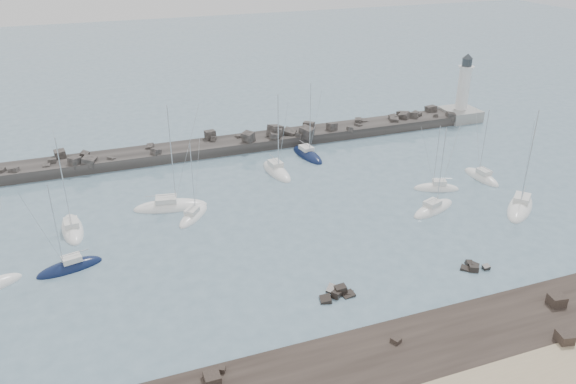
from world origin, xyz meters
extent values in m
plane|color=slate|center=(0.00, 0.00, 0.00)|extent=(400.00, 400.00, 0.00)
cube|color=black|center=(0.00, -22.00, 0.00)|extent=(140.00, 12.00, 0.70)
cube|color=black|center=(-19.94, -17.92, 0.71)|extent=(1.45, 1.58, 0.73)
cube|color=black|center=(-18.83, -17.11, 0.59)|extent=(0.87, 0.87, 0.47)
cube|color=black|center=(17.70, -19.94, 0.92)|extent=(1.89, 1.71, 1.14)
cube|color=black|center=(-1.66, -19.14, 0.57)|extent=(1.11, 1.14, 0.44)
cube|color=black|center=(13.82, -25.00, 0.93)|extent=(1.68, 1.83, 1.15)
cube|color=black|center=(-5.25, -10.15, 0.03)|extent=(1.63, 1.70, 0.90)
cube|color=black|center=(-3.09, -9.45, 0.29)|extent=(1.46, 1.10, 1.41)
cube|color=black|center=(-3.91, -9.95, 0.30)|extent=(1.43, 1.37, 0.94)
cube|color=black|center=(-3.81, -8.59, -0.07)|extent=(1.78, 1.94, 1.24)
cube|color=black|center=(-2.39, -9.86, -0.03)|extent=(1.47, 1.48, 0.64)
cube|color=black|center=(-2.49, -10.16, -0.03)|extent=(1.53, 1.28, 0.90)
cube|color=black|center=(14.15, -9.61, 0.15)|extent=(1.03, 1.03, 0.85)
cube|color=black|center=(13.05, -10.30, -0.05)|extent=(1.62, 1.62, 0.80)
cube|color=black|center=(13.89, -10.80, 0.17)|extent=(1.59, 1.69, 1.01)
cube|color=black|center=(15.45, -11.14, 0.27)|extent=(0.92, 0.84, 0.73)
cube|color=black|center=(14.44, -10.27, -0.02)|extent=(1.55, 1.39, 1.21)
cube|color=#2E2B29|center=(-7.50, 38.00, 0.20)|extent=(115.00, 6.00, 3.20)
cube|color=#2E2B29|center=(16.62, 36.66, 2.38)|extent=(2.10, 2.07, 1.84)
cube|color=#2E2B29|center=(7.18, 38.06, 2.01)|extent=(1.59, 1.47, 1.15)
cube|color=#2E2B29|center=(12.97, 39.50, 2.06)|extent=(3.05, 3.10, 2.04)
cube|color=#2E2B29|center=(-33.61, 37.95, 2.04)|extent=(1.40, 1.22, 1.00)
cube|color=#2E2B29|center=(34.10, 39.92, 1.86)|extent=(2.85, 3.01, 2.04)
cube|color=#2E2B29|center=(5.34, 37.41, 2.73)|extent=(3.36, 2.92, 2.65)
cube|color=#2E2B29|center=(-27.88, 36.05, 1.96)|extent=(2.90, 2.88, 1.77)
cube|color=#2E2B29|center=(-6.12, 38.75, 2.17)|extent=(1.41, 1.57, 1.34)
cube|color=#2E2B29|center=(33.35, 38.02, 2.19)|extent=(2.88, 2.80, 2.11)
cube|color=#2E2B29|center=(43.00, 35.82, 1.81)|extent=(2.47, 2.39, 1.80)
cube|color=#2E2B29|center=(10.86, 35.41, 2.40)|extent=(3.01, 3.34, 2.52)
cube|color=#2E2B29|center=(-32.36, 40.15, 2.28)|extent=(2.03, 2.29, 1.46)
cube|color=#2E2B29|center=(22.61, 37.23, 1.77)|extent=(1.67, 1.59, 1.07)
cube|color=#2E2B29|center=(35.33, 38.04, 2.18)|extent=(3.02, 3.18, 1.94)
cube|color=#2E2B29|center=(-17.44, 39.22, 1.77)|extent=(1.85, 1.95, 1.58)
cube|color=#2E2B29|center=(-0.22, 36.10, 2.53)|extent=(2.73, 2.80, 2.46)
cube|color=#2E2B29|center=(-6.40, 39.92, 2.50)|extent=(1.97, 2.00, 1.91)
cube|color=#2E2B29|center=(5.35, 36.78, 2.59)|extent=(2.58, 2.16, 2.24)
cube|color=#2E2B29|center=(-29.04, 38.60, 1.87)|extent=(1.32, 1.19, 1.33)
cube|color=#2E2B29|center=(-1.30, 39.48, 1.63)|extent=(1.53, 1.41, 0.94)
cube|color=#2E2B29|center=(9.53, 35.64, 1.83)|extent=(1.87, 1.84, 1.49)
cube|color=#2E2B29|center=(-39.35, 36.26, 1.82)|extent=(1.93, 1.85, 1.50)
cube|color=#2E2B29|center=(36.66, 38.61, 2.08)|extent=(2.17, 2.31, 1.22)
cube|color=#2E2B29|center=(-1.29, 38.87, 1.76)|extent=(1.15, 1.29, 1.10)
cube|color=#2E2B29|center=(4.57, 35.86, 2.21)|extent=(1.96, 1.62, 1.72)
cube|color=#2E2B29|center=(45.44, 37.26, 1.69)|extent=(1.75, 1.92, 1.36)
cube|color=#2E2B29|center=(23.17, 38.49, 2.13)|extent=(1.91, 1.91, 1.50)
cube|color=#2E2B29|center=(41.14, 40.26, 2.28)|extent=(2.21, 2.21, 1.67)
cube|color=#2E2B29|center=(-24.33, 36.28, 1.57)|extent=(1.82, 1.78, 1.38)
cube|color=#2E2B29|center=(-30.07, 36.08, 2.09)|extent=(2.39, 2.42, 1.84)
cube|color=#2E2B29|center=(-41.22, 36.81, 1.95)|extent=(1.60, 1.55, 1.06)
cube|color=#2E2B29|center=(-16.90, 35.90, 2.17)|extent=(2.01, 1.99, 1.40)
cube|color=#2E2B29|center=(40.03, 36.66, 1.88)|extent=(1.38, 1.51, 1.25)
cube|color=#2E2B29|center=(-34.47, 36.93, 1.64)|extent=(1.30, 1.53, 0.88)
cube|color=#2E2B29|center=(19.89, 35.49, 1.87)|extent=(1.29, 1.42, 1.35)
cube|color=#2E2B29|center=(30.57, 37.30, 1.99)|extent=(2.34, 2.47, 1.47)
cube|color=#2E2B29|center=(30.99, 38.37, 2.06)|extent=(1.84, 1.91, 1.39)
cube|color=#2E2B29|center=(24.96, 39.51, 1.53)|extent=(2.18, 1.85, 1.54)
cube|color=#2E2B29|center=(8.23, 37.33, 1.89)|extent=(3.02, 3.14, 2.26)
cube|color=#2E2B29|center=(-28.44, 38.30, 2.27)|extent=(1.86, 1.92, 1.64)
cube|color=gray|center=(47.00, 38.00, 0.80)|extent=(7.00, 7.00, 3.00)
cylinder|color=white|center=(47.00, 38.00, 6.80)|extent=(2.50, 2.50, 9.00)
cylinder|color=white|center=(47.00, 38.00, 11.23)|extent=(3.20, 3.20, 0.25)
cylinder|color=#33383D|center=(47.00, 38.00, 12.10)|extent=(2.00, 2.00, 1.60)
cone|color=#33383D|center=(47.00, 38.00, 13.40)|extent=(2.20, 2.20, 1.00)
ellipsoid|color=white|center=(-31.22, 16.22, 0.05)|extent=(3.43, 9.18, 2.31)
cube|color=silver|center=(-31.19, 15.78, 1.40)|extent=(1.99, 2.64, 0.74)
cylinder|color=silver|center=(-31.28, 16.94, 7.11)|extent=(0.13, 0.13, 12.15)
cylinder|color=silver|center=(-31.15, 15.15, 2.09)|extent=(0.37, 3.60, 0.11)
ellipsoid|color=#0E1A3E|center=(-31.73, 6.40, 0.05)|extent=(8.09, 4.09, 2.10)
cube|color=silver|center=(-31.35, 6.49, 1.30)|extent=(2.47, 2.01, 0.71)
cylinder|color=silver|center=(-32.33, 6.26, 6.18)|extent=(0.12, 0.12, 10.46)
cylinder|color=silver|center=(-30.82, 6.61, 1.95)|extent=(3.04, 0.80, 0.10)
ellipsoid|color=white|center=(-14.98, 14.33, 0.05)|extent=(6.46, 7.24, 1.90)
cube|color=silver|center=(-15.21, 14.04, 1.16)|extent=(2.47, 2.56, 0.61)
cylinder|color=silver|center=(-14.61, 14.79, 5.88)|extent=(0.10, 0.10, 10.04)
cylinder|color=silver|center=(-15.54, 13.63, 1.73)|extent=(1.93, 2.37, 0.09)
ellipsoid|color=white|center=(-17.56, 18.28, 0.05)|extent=(11.11, 5.08, 2.47)
cube|color=silver|center=(-18.09, 18.37, 1.46)|extent=(3.32, 2.63, 0.72)
cylinder|color=silver|center=(-16.71, 18.13, 8.33)|extent=(0.12, 0.12, 14.45)
cylinder|color=silver|center=(-18.82, 18.49, 2.13)|extent=(4.24, 0.82, 0.10)
ellipsoid|color=white|center=(1.29, 24.96, 0.05)|extent=(3.72, 9.52, 2.45)
cube|color=silver|center=(1.24, 25.43, 1.49)|extent=(2.10, 2.76, 0.80)
cylinder|color=silver|center=(1.36, 24.22, 7.37)|extent=(0.14, 0.14, 12.55)
cylinder|color=silver|center=(1.18, 26.08, 2.24)|extent=(0.46, 3.71, 0.11)
ellipsoid|color=white|center=(18.23, 4.28, 0.05)|extent=(8.90, 5.43, 2.12)
cube|color=silver|center=(17.83, 4.13, 1.28)|extent=(2.83, 2.43, 0.66)
cylinder|color=silver|center=(18.87, 4.51, 6.70)|extent=(0.11, 0.11, 11.49)
cylinder|color=silver|center=(17.27, 3.92, 1.90)|extent=(3.23, 1.27, 0.09)
ellipsoid|color=#0E1A3E|center=(8.94, 30.08, 0.05)|extent=(3.98, 9.52, 2.24)
cube|color=silver|center=(8.88, 30.54, 1.35)|extent=(2.17, 2.80, 0.68)
cylinder|color=silver|center=(9.03, 29.35, 7.24)|extent=(0.12, 0.12, 12.47)
cylinder|color=silver|center=(8.80, 31.18, 1.98)|extent=(0.55, 3.68, 0.10)
ellipsoid|color=white|center=(22.60, 10.07, 0.05)|extent=(7.37, 4.77, 2.03)
cube|color=silver|center=(22.93, 9.94, 1.27)|extent=(2.38, 2.08, 0.71)
cylinder|color=silver|center=(22.08, 10.29, 5.69)|extent=(0.12, 0.12, 9.55)
cylinder|color=silver|center=(23.38, 9.74, 1.93)|extent=(2.65, 1.19, 0.10)
ellipsoid|color=white|center=(31.92, 11.14, 0.05)|extent=(2.80, 7.91, 2.18)
cube|color=silver|center=(31.94, 10.75, 1.35)|extent=(1.68, 2.26, 0.75)
cylinder|color=silver|center=(31.89, 11.76, 6.24)|extent=(0.13, 0.13, 10.52)
cylinder|color=silver|center=(31.97, 10.21, 2.04)|extent=(0.26, 3.12, 0.11)
ellipsoid|color=white|center=(30.36, 0.26, 0.05)|extent=(10.00, 9.27, 2.51)
cube|color=silver|center=(30.75, 0.60, 1.50)|extent=(3.58, 3.50, 0.76)
cylinder|color=silver|center=(29.73, -0.29, 8.15)|extent=(0.13, 0.13, 14.08)
cylinder|color=silver|center=(31.31, 1.07, 2.20)|extent=(3.22, 2.81, 0.11)
camera|label=1|loc=(-26.84, -56.27, 37.81)|focal=35.00mm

